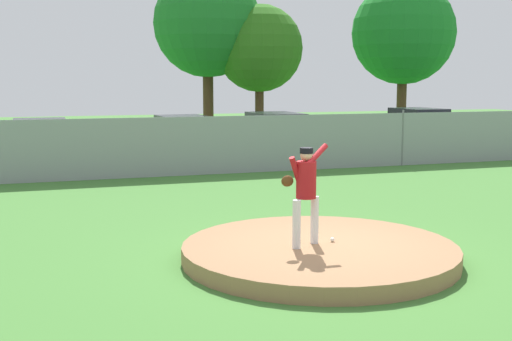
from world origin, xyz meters
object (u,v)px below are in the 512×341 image
Objects in this scene: parked_car_navy at (418,130)px; parked_car_burgundy at (275,135)px; pitcher_youth at (305,186)px; baseball at (332,240)px; traffic_cone_orange at (379,143)px; parked_car_white at (41,143)px; parked_car_charcoal at (184,139)px.

parked_car_burgundy is (-6.37, 0.03, -0.02)m from parked_car_navy.
pitcher_youth reaches higher than parked_car_burgundy.
traffic_cone_orange is (9.12, 14.79, -0.04)m from baseball.
parked_car_white is at bearing -177.88° from parked_car_burgundy.
parked_car_charcoal is (1.07, 14.05, -0.47)m from pitcher_youth.
parked_car_white reaches higher than baseball.
parked_car_charcoal reaches higher than baseball.
parked_car_white is (-8.71, -0.32, -0.04)m from parked_car_burgundy.
parked_car_navy is 1.70m from traffic_cone_orange.
parked_car_burgundy reaches higher than parked_car_white.
parked_car_burgundy is (4.78, 14.35, -0.44)m from pitcher_youth.
pitcher_youth is 14.10m from parked_car_charcoal.
parked_car_charcoal is at bearing -178.50° from parked_car_navy.
parked_car_burgundy reaches higher than parked_car_charcoal.
parked_car_navy reaches higher than traffic_cone_orange.
traffic_cone_orange is at bearing 58.35° from baseball.
parked_car_navy is (11.15, 14.32, -0.42)m from pitcher_youth.
parked_car_white is at bearing 105.64° from pitcher_youth.
parked_car_burgundy is at bearing -173.69° from traffic_cone_orange.
pitcher_youth is 1.08m from baseball.
baseball is 0.13× the size of traffic_cone_orange.
pitcher_youth reaches higher than baseball.
baseball is at bearing -126.76° from parked_car_navy.
parked_car_navy reaches higher than parked_car_burgundy.
pitcher_youth is 2.97× the size of traffic_cone_orange.
parked_car_charcoal is 8.64m from traffic_cone_orange.
parked_car_navy is 0.86× the size of parked_car_burgundy.
baseball is 0.02× the size of parked_car_burgundy.
pitcher_youth is 22.08× the size of baseball.
parked_car_charcoal is (0.54, 13.95, 0.47)m from baseball.
parked_car_burgundy is 8.64× the size of traffic_cone_orange.
parked_car_charcoal is 0.92× the size of parked_car_burgundy.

